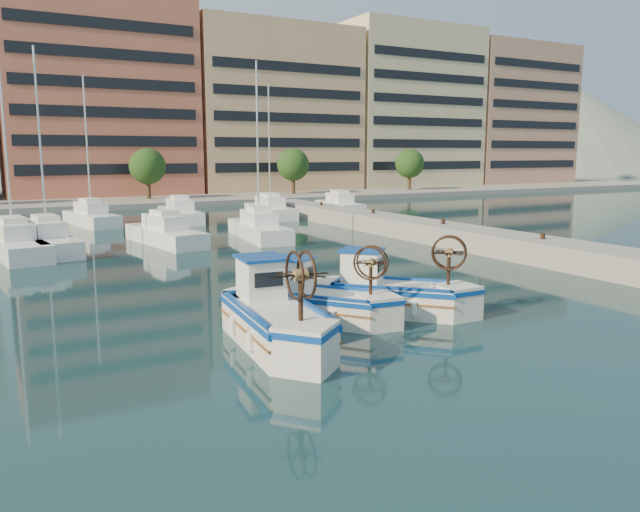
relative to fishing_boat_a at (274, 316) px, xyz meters
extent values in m
plane|color=#1A3D44|center=(5.39, 0.30, -0.87)|extent=(300.00, 300.00, 0.00)
cube|color=gray|center=(18.39, 8.30, -0.27)|extent=(3.00, 60.00, 1.20)
cube|color=gray|center=(5.39, 67.30, -0.57)|extent=(180.00, 40.00, 0.60)
cube|color=#C0624A|center=(6.39, 65.30, 12.23)|extent=(22.00, 14.00, 25.00)
cube|color=black|center=(6.39, 58.30, 12.23)|extent=(20.24, 0.12, 22.50)
cube|color=tan|center=(29.39, 65.30, 10.73)|extent=(23.00, 14.00, 22.00)
cube|color=black|center=(29.39, 58.30, 10.73)|extent=(21.16, 0.12, 19.80)
cube|color=beige|center=(52.39, 65.30, 11.73)|extent=(22.00, 14.00, 24.00)
cube|color=black|center=(52.39, 58.30, 11.73)|extent=(20.24, 0.12, 21.60)
cube|color=tan|center=(74.39, 65.30, 11.23)|extent=(21.00, 14.00, 23.00)
cube|color=black|center=(74.39, 58.30, 11.23)|extent=(19.32, 0.12, 20.70)
cylinder|color=#3F2B19|center=(9.39, 53.80, 0.63)|extent=(0.50, 0.50, 3.00)
sphere|color=#274D1B|center=(9.39, 53.80, 3.33)|extent=(4.00, 4.00, 4.00)
cylinder|color=#3F2B19|center=(27.39, 53.80, 0.63)|extent=(0.50, 0.50, 3.00)
sphere|color=#274D1B|center=(27.39, 53.80, 3.33)|extent=(4.00, 4.00, 4.00)
cylinder|color=#3F2B19|center=(45.39, 53.80, 0.63)|extent=(0.50, 0.50, 3.00)
sphere|color=#274D1B|center=(45.39, 53.80, 3.33)|extent=(4.00, 4.00, 4.00)
cone|color=slate|center=(145.39, 110.30, -0.87)|extent=(160.00, 160.00, 50.00)
cube|color=white|center=(-5.87, 22.19, -0.37)|extent=(3.42, 9.84, 1.00)
cylinder|color=silver|center=(-5.87, 22.19, 5.13)|extent=(0.12, 0.12, 11.00)
cube|color=white|center=(-4.10, 22.39, -0.37)|extent=(3.01, 8.55, 1.00)
cylinder|color=silver|center=(-4.10, 22.39, 5.13)|extent=(0.12, 0.12, 11.00)
cube|color=white|center=(2.72, 22.21, -0.37)|extent=(3.32, 8.23, 1.00)
cube|color=white|center=(8.90, 21.79, -0.37)|extent=(3.19, 8.49, 1.00)
cylinder|color=silver|center=(8.90, 21.79, 5.13)|extent=(0.12, 0.12, 11.00)
cube|color=white|center=(0.31, 35.01, -0.37)|extent=(3.44, 7.69, 1.00)
cylinder|color=silver|center=(0.31, 35.01, 5.13)|extent=(0.12, 0.12, 11.00)
cube|color=white|center=(7.37, 34.86, -0.37)|extent=(2.99, 9.01, 1.00)
cube|color=white|center=(15.34, 34.23, -0.37)|extent=(3.08, 8.85, 1.00)
cylinder|color=silver|center=(15.34, 34.23, 5.13)|extent=(0.12, 0.12, 11.00)
cube|color=white|center=(23.03, 35.03, -0.37)|extent=(2.99, 7.37, 1.00)
cube|color=silver|center=(-0.02, -0.16, -0.29)|extent=(2.46, 4.87, 1.17)
cube|color=#0B3892|center=(-0.02, -0.16, 0.16)|extent=(2.53, 5.02, 0.18)
cube|color=#1934C4|center=(-0.02, -0.16, 0.09)|extent=(1.97, 4.36, 0.07)
cube|color=white|center=(0.11, 1.18, 0.92)|extent=(1.37, 1.57, 1.23)
cube|color=#0B3892|center=(0.11, 1.18, 1.59)|extent=(1.55, 1.75, 0.09)
cylinder|color=#331E14|center=(-0.21, -2.16, 0.95)|extent=(0.13, 0.13, 1.30)
cylinder|color=brown|center=(-0.21, -2.16, 1.64)|extent=(0.39, 0.35, 0.31)
torus|color=#331E14|center=(-0.38, -2.15, 1.64)|extent=(0.21, 1.31, 1.31)
torus|color=#331E14|center=(-0.04, -2.18, 1.64)|extent=(0.21, 1.31, 1.31)
cube|color=silver|center=(2.49, 1.55, -0.37)|extent=(3.84, 4.24, 1.01)
cube|color=#0B3892|center=(2.49, 1.55, 0.01)|extent=(3.95, 4.37, 0.15)
cube|color=#1934C4|center=(2.49, 1.55, -0.05)|extent=(3.29, 3.69, 0.06)
cube|color=white|center=(1.79, 2.46, 0.66)|extent=(1.60, 1.63, 1.06)
cube|color=#0B3892|center=(1.79, 2.46, 1.24)|extent=(1.80, 1.83, 0.08)
cylinder|color=#331E14|center=(3.55, 0.19, 0.69)|extent=(0.12, 0.12, 1.11)
cylinder|color=brown|center=(3.55, 0.19, 1.28)|extent=(0.41, 0.40, 0.27)
torus|color=#331E14|center=(3.44, 0.10, 1.28)|extent=(0.74, 0.93, 1.12)
torus|color=#331E14|center=(3.67, 0.28, 1.28)|extent=(0.74, 0.93, 1.12)
cube|color=silver|center=(5.30, 1.23, -0.34)|extent=(4.29, 4.36, 1.07)
cube|color=#0B3892|center=(5.30, 1.23, 0.07)|extent=(4.42, 4.49, 0.16)
cube|color=#1934C4|center=(5.30, 1.23, 0.00)|extent=(3.71, 3.77, 0.06)
cube|color=white|center=(4.45, 2.11, 0.76)|extent=(1.73, 1.73, 1.12)
cube|color=#0B3892|center=(4.45, 2.11, 1.37)|extent=(1.94, 1.95, 0.08)
cylinder|color=#331E14|center=(6.58, -0.09, 0.79)|extent=(0.12, 0.12, 1.18)
cylinder|color=brown|center=(6.58, -0.09, 1.42)|extent=(0.43, 0.43, 0.29)
torus|color=#331E14|center=(6.47, -0.20, 1.42)|extent=(0.88, 0.91, 1.19)
torus|color=#331E14|center=(6.69, 0.02, 1.42)|extent=(0.88, 0.91, 1.19)
camera|label=1|loc=(-7.49, -16.42, 4.80)|focal=35.00mm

